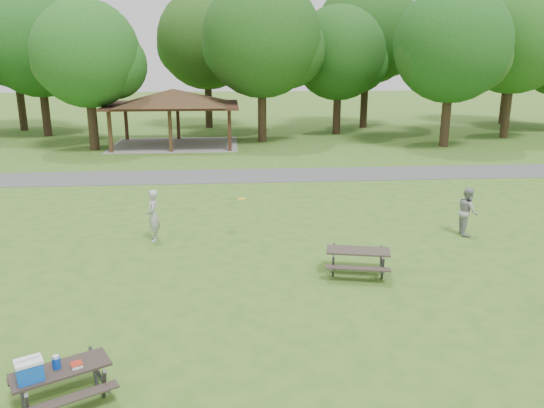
{
  "coord_description": "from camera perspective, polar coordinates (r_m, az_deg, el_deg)",
  "views": [
    {
      "loc": [
        -0.31,
        -12.25,
        5.88
      ],
      "look_at": [
        1.0,
        4.0,
        1.3
      ],
      "focal_mm": 35.0,
      "sensor_mm": 36.0,
      "label": 1
    }
  ],
  "objects": [
    {
      "name": "ground",
      "position": [
        13.59,
        -2.89,
        -9.96
      ],
      "size": [
        160.0,
        160.0,
        0.0
      ],
      "primitive_type": "plane",
      "color": "#3B641C",
      "rests_on": "ground"
    },
    {
      "name": "asphalt_path",
      "position": [
        26.9,
        -3.84,
        3.05
      ],
      "size": [
        120.0,
        3.2,
        0.02
      ],
      "primitive_type": "cube",
      "color": "#48484B",
      "rests_on": "ground"
    },
    {
      "name": "pavilion",
      "position": [
        36.54,
        -10.58,
        11.0
      ],
      "size": [
        8.6,
        7.01,
        3.76
      ],
      "color": "#372314",
      "rests_on": "ground"
    },
    {
      "name": "tree_row_c",
      "position": [
        43.46,
        -23.72,
        15.29
      ],
      "size": [
        8.19,
        7.8,
        10.67
      ],
      "color": "black",
      "rests_on": "ground"
    },
    {
      "name": "tree_row_d",
      "position": [
        35.82,
        -19.16,
        14.68
      ],
      "size": [
        6.93,
        6.6,
        9.27
      ],
      "color": "black",
      "rests_on": "ground"
    },
    {
      "name": "tree_row_e",
      "position": [
        37.36,
        -0.95,
        17.07
      ],
      "size": [
        8.4,
        8.0,
        11.02
      ],
      "color": "#302115",
      "rests_on": "ground"
    },
    {
      "name": "tree_row_f",
      "position": [
        41.63,
        7.3,
        15.51
      ],
      "size": [
        7.35,
        7.0,
        9.55
      ],
      "color": "black",
      "rests_on": "ground"
    },
    {
      "name": "tree_row_g",
      "position": [
        37.18,
        18.91,
        15.57
      ],
      "size": [
        7.77,
        7.4,
        10.25
      ],
      "color": "#302015",
      "rests_on": "ground"
    },
    {
      "name": "tree_row_h",
      "position": [
        42.95,
        24.77,
        15.84
      ],
      "size": [
        8.61,
        8.2,
        11.37
      ],
      "color": "#322216",
      "rests_on": "ground"
    },
    {
      "name": "tree_deep_a",
      "position": [
        47.77,
        -25.96,
        15.68
      ],
      "size": [
        8.4,
        8.0,
        11.38
      ],
      "color": "black",
      "rests_on": "ground"
    },
    {
      "name": "tree_deep_b",
      "position": [
        45.31,
        -6.91,
        16.85
      ],
      "size": [
        8.4,
        8.0,
        11.13
      ],
      "color": "black",
      "rests_on": "ground"
    },
    {
      "name": "tree_deep_c",
      "position": [
        45.75,
        10.32,
        17.4
      ],
      "size": [
        8.82,
        8.4,
        11.9
      ],
      "color": "black",
      "rests_on": "ground"
    },
    {
      "name": "tree_deep_d",
      "position": [
        51.89,
        24.42,
        15.62
      ],
      "size": [
        8.4,
        8.0,
        11.27
      ],
      "color": "black",
      "rests_on": "ground"
    },
    {
      "name": "picnic_table_near",
      "position": [
        10.2,
        -22.65,
        -16.52
      ],
      "size": [
        2.03,
        1.9,
        1.12
      ],
      "color": "black",
      "rests_on": "ground"
    },
    {
      "name": "picnic_table_middle",
      "position": [
        14.86,
        9.21,
        -5.53
      ],
      "size": [
        1.97,
        1.71,
        0.75
      ],
      "color": "#302A23",
      "rests_on": "ground"
    },
    {
      "name": "frisbee_in_flight",
      "position": [
        17.29,
        -3.29,
        0.55
      ],
      "size": [
        0.31,
        0.31,
        0.02
      ],
      "color": "gold",
      "rests_on": "ground"
    },
    {
      "name": "frisbee_thrower",
      "position": [
        17.67,
        -12.67,
        -1.23
      ],
      "size": [
        0.49,
        0.67,
        1.71
      ],
      "primitive_type": "imported",
      "rotation": [
        0.0,
        0.0,
        -1.43
      ],
      "color": "#AEADB0",
      "rests_on": "ground"
    },
    {
      "name": "frisbee_catcher",
      "position": [
        19.04,
        20.27,
        -0.74
      ],
      "size": [
        0.69,
        0.85,
        1.63
      ],
      "primitive_type": "imported",
      "rotation": [
        0.0,
        0.0,
        1.47
      ],
      "color": "#939396",
      "rests_on": "ground"
    }
  ]
}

